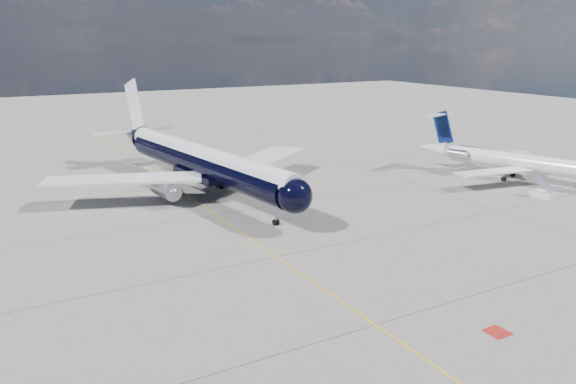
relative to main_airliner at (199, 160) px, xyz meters
name	(u,v)px	position (x,y,z in m)	size (l,w,h in m)	color
ground	(200,204)	(-2.11, -5.71, -4.32)	(320.00, 320.00, 0.00)	gray
taxiway_centerline	(216,215)	(-2.11, -10.71, -4.31)	(0.16, 160.00, 0.01)	#FFB80D
red_marking	(497,332)	(4.69, -45.71, -4.31)	(1.60, 1.60, 0.01)	maroon
main_airliner	(199,160)	(0.00, 0.00, 0.00)	(39.27, 48.13, 13.92)	black
regional_jet	(504,159)	(41.57, -14.73, -1.40)	(22.41, 26.45, 9.26)	white
boarding_stair	(544,193)	(37.88, -24.46, -3.78)	(2.39, 2.86, 2.92)	white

